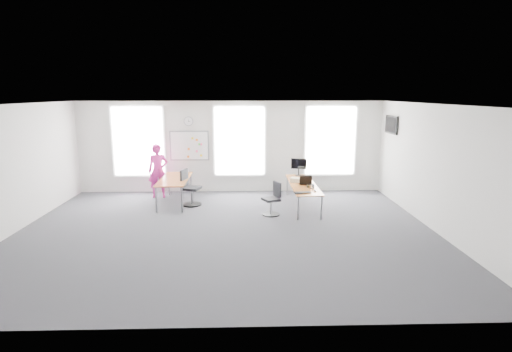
{
  "coord_description": "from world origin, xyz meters",
  "views": [
    {
      "loc": [
        0.45,
        -9.1,
        3.25
      ],
      "look_at": [
        0.76,
        1.2,
        1.1
      ],
      "focal_mm": 28.0,
      "sensor_mm": 36.0,
      "label": 1
    }
  ],
  "objects_px": {
    "desk_left": "(175,181)",
    "chair_left": "(190,190)",
    "chair_right": "(273,201)",
    "monitor": "(299,165)",
    "person": "(158,171)",
    "headphones": "(310,186)",
    "keyboard": "(303,193)",
    "desk_right": "(303,185)"
  },
  "relations": [
    {
      "from": "desk_left",
      "to": "monitor",
      "type": "relative_size",
      "value": 3.76
    },
    {
      "from": "desk_right",
      "to": "chair_right",
      "type": "height_order",
      "value": "chair_right"
    },
    {
      "from": "desk_right",
      "to": "monitor",
      "type": "height_order",
      "value": "monitor"
    },
    {
      "from": "chair_right",
      "to": "keyboard",
      "type": "relative_size",
      "value": 2.07
    },
    {
      "from": "desk_right",
      "to": "desk_left",
      "type": "bearing_deg",
      "value": 173.37
    },
    {
      "from": "chair_left",
      "to": "headphones",
      "type": "height_order",
      "value": "chair_left"
    },
    {
      "from": "desk_left",
      "to": "chair_left",
      "type": "xyz_separation_m",
      "value": [
        0.47,
        -0.22,
        -0.23
      ]
    },
    {
      "from": "chair_left",
      "to": "person",
      "type": "bearing_deg",
      "value": 66.39
    },
    {
      "from": "person",
      "to": "desk_right",
      "type": "bearing_deg",
      "value": -26.25
    },
    {
      "from": "headphones",
      "to": "chair_right",
      "type": "bearing_deg",
      "value": -166.48
    },
    {
      "from": "chair_right",
      "to": "keyboard",
      "type": "xyz_separation_m",
      "value": [
        0.76,
        -0.29,
        0.28
      ]
    },
    {
      "from": "person",
      "to": "keyboard",
      "type": "relative_size",
      "value": 3.89
    },
    {
      "from": "desk_left",
      "to": "keyboard",
      "type": "relative_size",
      "value": 4.74
    },
    {
      "from": "desk_left",
      "to": "headphones",
      "type": "height_order",
      "value": "headphones"
    },
    {
      "from": "chair_left",
      "to": "desk_right",
      "type": "bearing_deg",
      "value": -76.64
    },
    {
      "from": "desk_left",
      "to": "person",
      "type": "distance_m",
      "value": 0.97
    },
    {
      "from": "chair_right",
      "to": "monitor",
      "type": "xyz_separation_m",
      "value": [
        0.96,
        1.97,
        0.6
      ]
    },
    {
      "from": "chair_right",
      "to": "monitor",
      "type": "bearing_deg",
      "value": 129.83
    },
    {
      "from": "desk_right",
      "to": "chair_left",
      "type": "xyz_separation_m",
      "value": [
        -3.31,
        0.22,
        -0.16
      ]
    },
    {
      "from": "desk_right",
      "to": "person",
      "type": "relative_size",
      "value": 1.62
    },
    {
      "from": "chair_right",
      "to": "person",
      "type": "distance_m",
      "value": 4.02
    },
    {
      "from": "person",
      "to": "headphones",
      "type": "height_order",
      "value": "person"
    },
    {
      "from": "chair_right",
      "to": "keyboard",
      "type": "bearing_deg",
      "value": 45.14
    },
    {
      "from": "chair_left",
      "to": "monitor",
      "type": "xyz_separation_m",
      "value": [
        3.34,
        0.94,
        0.53
      ]
    },
    {
      "from": "keyboard",
      "to": "monitor",
      "type": "distance_m",
      "value": 2.29
    },
    {
      "from": "chair_left",
      "to": "headphones",
      "type": "distance_m",
      "value": 3.52
    },
    {
      "from": "desk_right",
      "to": "chair_left",
      "type": "height_order",
      "value": "chair_left"
    },
    {
      "from": "chair_right",
      "to": "headphones",
      "type": "bearing_deg",
      "value": 82.38
    },
    {
      "from": "desk_left",
      "to": "chair_right",
      "type": "distance_m",
      "value": 3.12
    },
    {
      "from": "desk_right",
      "to": "desk_left",
      "type": "xyz_separation_m",
      "value": [
        -3.78,
        0.44,
        0.07
      ]
    },
    {
      "from": "desk_right",
      "to": "monitor",
      "type": "distance_m",
      "value": 1.22
    },
    {
      "from": "desk_right",
      "to": "person",
      "type": "bearing_deg",
      "value": 165.25
    },
    {
      "from": "keyboard",
      "to": "headphones",
      "type": "distance_m",
      "value": 0.67
    },
    {
      "from": "person",
      "to": "monitor",
      "type": "relative_size",
      "value": 3.08
    },
    {
      "from": "desk_right",
      "to": "chair_right",
      "type": "relative_size",
      "value": 3.05
    },
    {
      "from": "chair_left",
      "to": "headphones",
      "type": "xyz_separation_m",
      "value": [
        3.44,
        -0.71,
        0.26
      ]
    },
    {
      "from": "keyboard",
      "to": "desk_right",
      "type": "bearing_deg",
      "value": 63.18
    },
    {
      "from": "desk_right",
      "to": "desk_left",
      "type": "distance_m",
      "value": 3.8
    },
    {
      "from": "desk_right",
      "to": "chair_right",
      "type": "bearing_deg",
      "value": -138.84
    },
    {
      "from": "desk_right",
      "to": "chair_left",
      "type": "relative_size",
      "value": 2.58
    },
    {
      "from": "desk_right",
      "to": "desk_left",
      "type": "height_order",
      "value": "desk_left"
    },
    {
      "from": "chair_left",
      "to": "monitor",
      "type": "relative_size",
      "value": 1.93
    }
  ]
}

